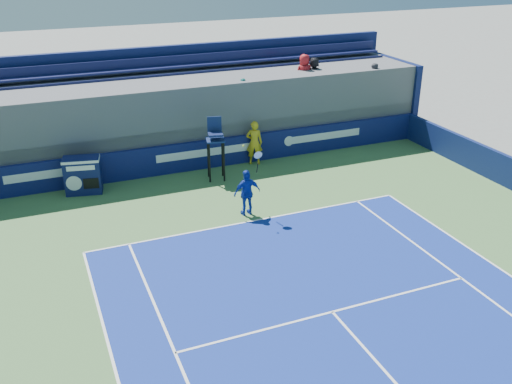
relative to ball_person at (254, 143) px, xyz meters
name	(u,v)px	position (x,y,z in m)	size (l,w,h in m)	color
ball_person	(254,143)	(0.00, 0.00, 0.00)	(0.68, 0.44, 1.86)	gold
back_hoarding	(204,155)	(-2.10, 0.32, -0.34)	(20.40, 0.21, 1.20)	#0D144D
match_clock	(83,174)	(-6.97, -0.32, -0.20)	(1.44, 0.98, 1.40)	#0E1547
umpire_chair	(215,142)	(-1.99, -0.93, 0.59)	(0.84, 0.84, 2.48)	black
tennis_player	(247,192)	(-2.04, -4.34, -0.11)	(0.98, 0.43, 2.57)	#1330A2
stadium_seating	(189,112)	(-2.07, 2.36, 0.90)	(21.00, 4.05, 4.40)	#4D4D52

